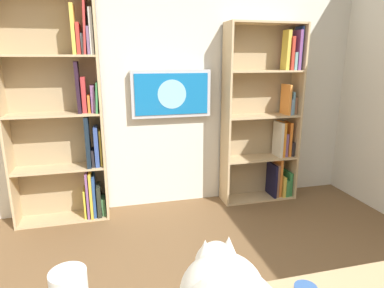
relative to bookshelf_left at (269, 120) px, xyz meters
name	(u,v)px	position (x,y,z in m)	size (l,w,h in m)	color
wall_back	(162,83)	(1.18, -0.17, 0.42)	(4.52, 0.06, 2.70)	silver
bookshelf_left	(269,120)	(0.00, 0.00, 0.00)	(0.86, 0.28, 1.97)	tan
bookshelf_right	(67,118)	(2.14, 0.00, 0.11)	(0.89, 0.28, 2.18)	tan
wall_mounted_tv	(171,94)	(1.10, -0.08, 0.31)	(0.84, 0.07, 0.50)	#B7B7BC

